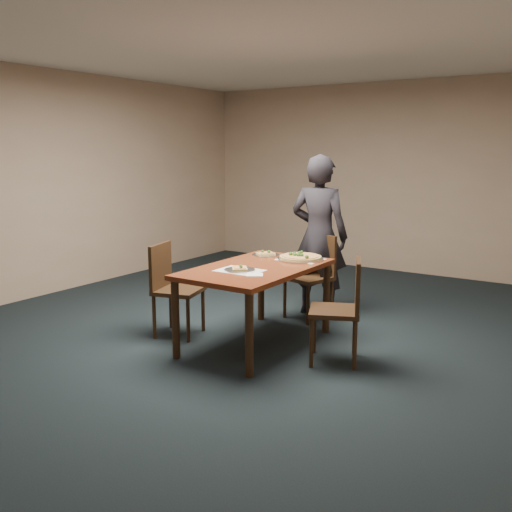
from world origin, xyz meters
The scene contains 13 objects.
ground centered at (0.00, 0.00, 0.00)m, with size 8.00×8.00×0.00m, color black.
room_shell centered at (0.00, 0.00, 1.74)m, with size 8.00×8.00×8.00m.
dining_table centered at (0.27, 0.06, 0.66)m, with size 0.90×1.50×0.75m.
chair_far centered at (0.30, 1.15, 0.52)m, with size 0.53×0.53×0.91m.
chair_left centered at (-0.59, -0.15, 0.52)m, with size 0.52×0.52×0.91m.
chair_right centered at (1.15, 0.09, 0.52)m, with size 0.55×0.55×0.91m.
diner centered at (0.29, 1.29, 0.88)m, with size 0.64×0.42×1.77m, color black.
placemat_main centered at (0.44, 0.59, 0.75)m, with size 0.42×0.32×0.00m, color white.
placemat_near centered at (0.25, -0.17, 0.75)m, with size 0.40×0.30×0.00m, color white.
pizza_pan centered at (0.44, 0.59, 0.77)m, with size 0.46×0.46×0.07m.
slice_plate_near centered at (0.25, -0.17, 0.76)m, with size 0.28×0.28×0.06m.
slice_plate_far centered at (0.04, 0.59, 0.76)m, with size 0.28×0.28×0.06m.
napkin centered at (0.46, -0.25, 0.75)m, with size 0.14×0.14×0.01m, color white.
Camera 1 is at (3.11, -4.25, 1.82)m, focal length 40.00 mm.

